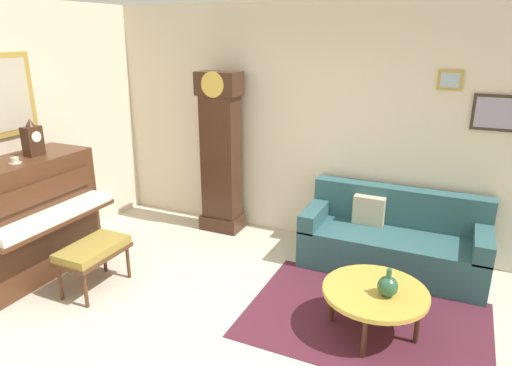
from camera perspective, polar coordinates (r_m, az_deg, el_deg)
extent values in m
cube|color=beige|center=(4.09, -6.28, -19.54)|extent=(6.40, 6.00, 0.10)
cube|color=beige|center=(5.52, 6.09, 7.23)|extent=(5.30, 0.10, 2.80)
cube|color=#B28E3D|center=(5.10, 23.17, 11.79)|extent=(0.24, 0.03, 0.20)
cube|color=#9EB2C1|center=(5.08, 23.16, 11.78)|extent=(0.18, 0.01, 0.14)
cube|color=#33281E|center=(5.14, 28.33, 7.73)|extent=(0.52, 0.03, 0.36)
cube|color=#998EA8|center=(5.12, 28.34, 7.70)|extent=(0.46, 0.01, 0.30)
cube|color=#4C1E2D|center=(4.37, 13.51, -16.32)|extent=(2.10, 1.50, 0.01)
cube|color=#4C2B19|center=(5.27, -26.96, -4.04)|extent=(0.60, 1.44, 1.26)
cube|color=#4C2B19|center=(4.93, -23.89, -4.40)|extent=(0.28, 1.38, 0.04)
cube|color=white|center=(4.91, -23.98, -3.76)|extent=(0.26, 1.32, 0.08)
cube|color=#4C2B19|center=(4.91, -25.19, -0.93)|extent=(0.03, 1.20, 0.20)
cube|color=#4C2B19|center=(4.81, -19.73, -8.38)|extent=(0.42, 0.70, 0.04)
cube|color=olive|center=(4.78, -19.81, -7.74)|extent=(0.40, 0.68, 0.08)
cylinder|color=#4C2B19|center=(4.62, -20.61, -12.48)|extent=(0.04, 0.04, 0.36)
cylinder|color=#4C2B19|center=(4.99, -15.75, -9.53)|extent=(0.04, 0.04, 0.36)
cylinder|color=#4C2B19|center=(4.83, -23.36, -11.41)|extent=(0.04, 0.04, 0.36)
cylinder|color=#4C2B19|center=(5.19, -18.49, -8.69)|extent=(0.04, 0.04, 0.36)
cube|color=#3D2316|center=(6.01, -4.22, -4.86)|extent=(0.52, 0.34, 0.18)
cube|color=#3D2316|center=(5.75, -4.41, 2.49)|extent=(0.44, 0.28, 1.78)
cube|color=#3D2316|center=(5.56, -4.66, 12.35)|extent=(0.52, 0.32, 0.28)
cylinder|color=gold|center=(5.43, -5.48, 12.18)|extent=(0.30, 0.02, 0.30)
cylinder|color=gold|center=(5.69, -4.67, 2.95)|extent=(0.03, 0.03, 0.70)
cube|color=#2D565B|center=(5.18, 16.61, -8.16)|extent=(1.90, 0.80, 0.42)
cube|color=#2D565B|center=(5.30, 17.51, -2.82)|extent=(1.90, 0.20, 0.44)
cube|color=#2D565B|center=(5.22, 7.56, -3.81)|extent=(0.18, 0.80, 0.20)
cube|color=#2D565B|center=(5.05, 26.63, -6.52)|extent=(0.18, 0.80, 0.20)
cube|color=#B7AD93|center=(5.20, 13.96, -3.36)|extent=(0.34, 0.12, 0.32)
cylinder|color=gold|center=(4.04, 14.72, -13.07)|extent=(0.88, 0.88, 0.04)
torus|color=#3D2316|center=(4.04, 14.72, -13.07)|extent=(0.88, 0.88, 0.04)
cylinder|color=#3D2316|center=(4.45, 15.39, -13.06)|extent=(0.04, 0.04, 0.37)
cylinder|color=#3D2316|center=(4.12, 19.60, -16.28)|extent=(0.04, 0.04, 0.37)
cylinder|color=#3D2316|center=(3.85, 13.42, -18.32)|extent=(0.04, 0.04, 0.37)
cylinder|color=#3D2316|center=(4.20, 9.52, -14.62)|extent=(0.04, 0.04, 0.37)
cube|color=#3D2316|center=(5.16, -26.21, 4.74)|extent=(0.12, 0.18, 0.30)
cylinder|color=white|center=(5.11, -25.84, 5.24)|extent=(0.01, 0.11, 0.11)
cone|color=#3D2316|center=(5.13, -26.51, 6.80)|extent=(0.10, 0.10, 0.08)
cylinder|color=beige|center=(4.96, -27.97, 2.23)|extent=(0.12, 0.12, 0.01)
cylinder|color=beige|center=(4.95, -28.01, 2.52)|extent=(0.08, 0.08, 0.06)
cylinder|color=#234C33|center=(3.97, 16.09, -13.32)|extent=(0.09, 0.09, 0.01)
sphere|color=#285638|center=(3.93, 16.19, -12.33)|extent=(0.17, 0.17, 0.17)
cylinder|color=#285638|center=(3.88, 16.34, -10.87)|extent=(0.04, 0.04, 0.08)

